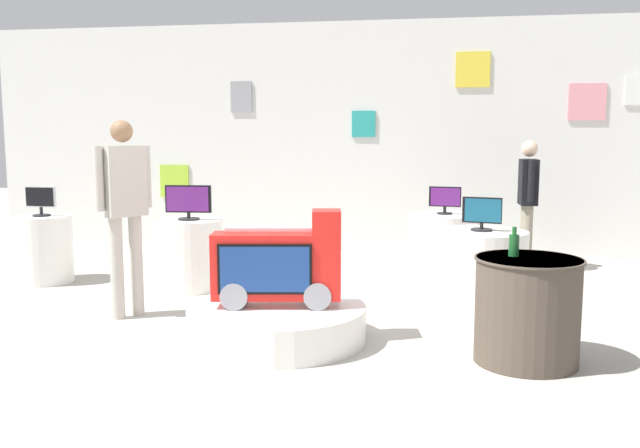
% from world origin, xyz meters
% --- Properties ---
extents(ground_plane, '(30.00, 30.00, 0.00)m').
position_xyz_m(ground_plane, '(0.00, 0.00, 0.00)').
color(ground_plane, '#B2ADA3').
extents(back_wall_display, '(10.74, 0.13, 3.28)m').
position_xyz_m(back_wall_display, '(0.01, 4.69, 1.64)').
color(back_wall_display, silver).
rests_on(back_wall_display, ground).
extents(main_display_pedestal, '(1.46, 1.46, 0.29)m').
position_xyz_m(main_display_pedestal, '(-0.05, 0.29, 0.14)').
color(main_display_pedestal, white).
rests_on(main_display_pedestal, ground).
extents(novelty_firetruck_tv, '(1.07, 0.47, 0.79)m').
position_xyz_m(novelty_firetruck_tv, '(-0.03, 0.29, 0.61)').
color(novelty_firetruck_tv, gray).
rests_on(novelty_firetruck_tv, main_display_pedestal).
extents(display_pedestal_left_rear, '(0.72, 0.72, 0.76)m').
position_xyz_m(display_pedestal_left_rear, '(-1.41, 1.97, 0.38)').
color(display_pedestal_left_rear, white).
rests_on(display_pedestal_left_rear, ground).
extents(tv_on_left_rear, '(0.50, 0.23, 0.38)m').
position_xyz_m(tv_on_left_rear, '(-1.41, 1.96, 0.96)').
color(tv_on_left_rear, black).
rests_on(tv_on_left_rear, display_pedestal_left_rear).
extents(display_pedestal_center_rear, '(0.89, 0.89, 0.76)m').
position_xyz_m(display_pedestal_center_rear, '(1.67, 1.59, 0.38)').
color(display_pedestal_center_rear, white).
rests_on(display_pedestal_center_rear, ground).
extents(tv_on_center_rear, '(0.37, 0.20, 0.32)m').
position_xyz_m(tv_on_center_rear, '(1.67, 1.59, 0.93)').
color(tv_on_center_rear, black).
rests_on(tv_on_center_rear, display_pedestal_center_rear).
extents(display_pedestal_right_rear, '(0.64, 0.64, 0.76)m').
position_xyz_m(display_pedestal_right_rear, '(-3.18, 2.03, 0.38)').
color(display_pedestal_right_rear, white).
rests_on(display_pedestal_right_rear, ground).
extents(tv_on_right_rear, '(0.37, 0.20, 0.34)m').
position_xyz_m(tv_on_right_rear, '(-3.18, 2.03, 0.95)').
color(tv_on_right_rear, black).
rests_on(tv_on_right_rear, display_pedestal_right_rear).
extents(display_pedestal_far_right, '(0.83, 0.83, 0.76)m').
position_xyz_m(display_pedestal_far_right, '(1.36, 2.95, 0.38)').
color(display_pedestal_far_right, white).
rests_on(display_pedestal_far_right, ground).
extents(tv_on_far_right, '(0.37, 0.17, 0.32)m').
position_xyz_m(tv_on_far_right, '(1.36, 2.95, 0.94)').
color(tv_on_far_right, black).
rests_on(tv_on_far_right, display_pedestal_far_right).
extents(side_table_round, '(0.78, 0.78, 0.78)m').
position_xyz_m(side_table_round, '(1.89, 0.05, 0.40)').
color(side_table_round, '#4C4238').
rests_on(side_table_round, ground).
extents(bottle_on_side_table, '(0.08, 0.08, 0.22)m').
position_xyz_m(bottle_on_side_table, '(1.78, 0.11, 0.87)').
color(bottle_on_side_table, '#195926').
rests_on(bottle_on_side_table, side_table_round).
extents(shopper_browsing_near_truck, '(0.20, 0.56, 1.62)m').
position_xyz_m(shopper_browsing_near_truck, '(2.39, 3.64, 0.94)').
color(shopper_browsing_near_truck, gray).
rests_on(shopper_browsing_near_truck, ground).
extents(shopper_browsing_rear, '(0.38, 0.47, 1.81)m').
position_xyz_m(shopper_browsing_rear, '(-1.58, 0.78, 1.07)').
color(shopper_browsing_rear, '#B2ADA3').
rests_on(shopper_browsing_rear, ground).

